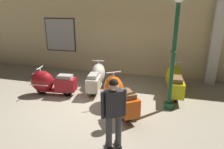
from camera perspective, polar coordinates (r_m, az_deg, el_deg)
name	(u,v)px	position (r m, az deg, el deg)	size (l,w,h in m)	color
ground_plane	(89,107)	(6.21, -6.42, -9.00)	(60.00, 60.00, 0.00)	gray
showroom_back_wall	(119,33)	(8.83, 2.06, 11.41)	(18.00, 0.63, 3.51)	#CCB784
scooter_0	(49,82)	(7.14, -17.11, -2.15)	(1.60, 0.61, 0.95)	black
scooter_1	(97,77)	(7.33, -4.21, -0.66)	(0.67, 1.66, 0.98)	black
scooter_2	(117,94)	(5.85, 1.53, -5.45)	(1.41, 1.68, 1.05)	black
scooter_3	(174,80)	(7.21, 17.04, -1.54)	(0.61, 1.75, 1.05)	black
lamppost	(174,49)	(5.75, 16.96, 6.94)	(0.29, 0.29, 3.22)	#144728
visitor_0	(114,110)	(4.13, 0.47, -9.85)	(0.47, 0.37, 1.56)	black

